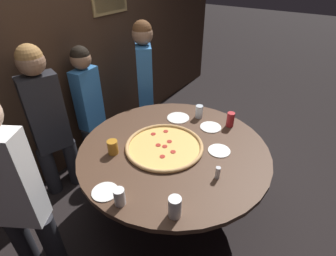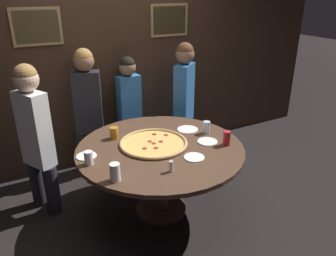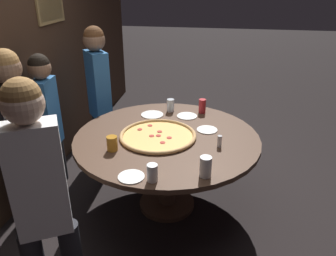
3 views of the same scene
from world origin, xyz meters
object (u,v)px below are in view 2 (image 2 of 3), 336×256
Objects in this scene: diner_side_left at (129,104)px; white_plate_left_side at (86,156)px; white_plate_far_back at (194,157)px; dining_table at (160,158)px; drink_cup_far_right at (115,172)px; drink_cup_by_shaker at (227,138)px; diner_side_right at (184,96)px; drink_cup_near_left at (89,158)px; white_plate_near_front at (207,141)px; giant_pizza at (154,143)px; diner_centre_back at (35,132)px; drink_cup_centre_back at (206,127)px; condiment_shaker at (171,166)px; drink_cup_front_edge at (114,133)px; diner_far_left at (88,105)px; white_plate_right_side at (188,129)px.

white_plate_left_side is at bearing 45.57° from diner_side_left.
diner_side_left is (-0.03, 1.52, 0.04)m from white_plate_far_back.
drink_cup_far_right is at bearing -146.98° from dining_table.
diner_side_right reaches higher than drink_cup_by_shaker.
white_plate_near_front is at bearing -4.65° from drink_cup_near_left.
diner_centre_back is at bearing 152.78° from giant_pizza.
drink_cup_centre_back is at bearing 45.64° from white_plate_far_back.
drink_cup_far_right reaches higher than condiment_shaker.
diner_side_right reaches higher than drink_cup_far_right.
drink_cup_centre_back reaches higher than drink_cup_front_edge.
giant_pizza is 3.58× the size of white_plate_far_back.
dining_table is 16.49× the size of condiment_shaker.
drink_cup_near_left is 0.08× the size of diner_far_left.
drink_cup_far_right is at bearing 176.59° from diner_centre_back.
drink_cup_front_edge is 0.60× the size of white_plate_near_front.
drink_cup_near_left is at bearing -131.87° from drink_cup_front_edge.
white_plate_far_back is (-0.39, -0.40, -0.06)m from drink_cup_centre_back.
white_plate_left_side is 0.81m from condiment_shaker.
drink_cup_far_right is 1.53× the size of condiment_shaker.
drink_cup_front_edge reaches higher than giant_pizza.
drink_cup_by_shaker is at bearing -34.80° from drink_cup_front_edge.
diner_far_left is (-0.95, 1.07, 0.06)m from drink_cup_centre_back.
giant_pizza is at bearing 74.20° from diner_side_left.
diner_side_left is 0.90× the size of diner_side_right.
diner_centre_back is at bearing 142.76° from white_plate_far_back.
white_plate_near_front is 0.13× the size of diner_centre_back.
dining_table is 1.04× the size of diner_side_right.
dining_table is 2.42× the size of giant_pizza.
white_plate_near_front is (0.03, -0.35, 0.00)m from white_plate_right_side.
drink_cup_far_right is 1.07m from white_plate_near_front.
diner_centre_back reaches higher than drink_cup_far_right.
drink_cup_centre_back is 1.04× the size of drink_cup_near_left.
white_plate_right_side is at bearing 12.58° from drink_cup_near_left.
white_plate_right_side is at bearing 5.06° from white_plate_left_side.
condiment_shaker is 1.61m from diner_far_left.
diner_centre_back is (-0.36, 0.46, 0.12)m from white_plate_left_side.
drink_cup_far_right is 0.10× the size of diner_centre_back.
drink_cup_front_edge is 1.23× the size of condiment_shaker.
dining_table is at bearing 75.02° from condiment_shaker.
drink_cup_front_edge is (-0.33, 0.38, 0.19)m from dining_table.
diner_centre_back is (-1.47, 0.36, 0.12)m from white_plate_right_side.
drink_cup_near_left is 1.16m from white_plate_right_side.
diner_far_left is at bearing 109.06° from dining_table.
drink_cup_front_edge is 1.23m from diner_side_right.
white_plate_right_side is 0.16× the size of diner_side_left.
diner_side_right is 1.85m from diner_centre_back.
diner_side_right is at bearing 49.41° from dining_table.
white_plate_near_front is at bearing 96.98° from diner_side_left.
drink_cup_centre_back is 1.43m from diner_far_left.
giant_pizza is at bearing 127.47° from diner_far_left.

